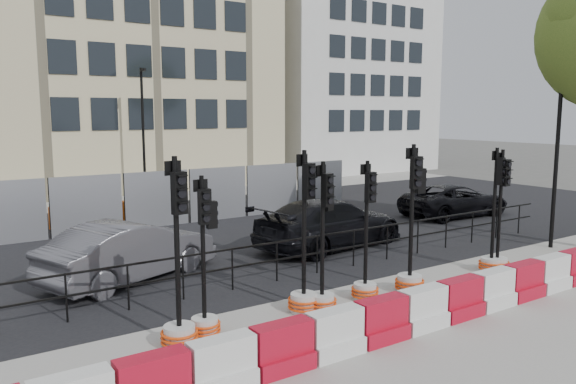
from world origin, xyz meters
TOP-DOWN VIEW (x-y plane):
  - ground at (0.00, 0.00)m, footprint 120.00×120.00m
  - sidewalk_near at (0.00, -3.00)m, footprint 40.00×6.00m
  - road at (0.00, 7.00)m, footprint 40.00×14.00m
  - sidewalk_far at (0.00, 16.00)m, footprint 40.00×4.00m
  - building_cream at (2.00, 21.99)m, footprint 15.00×10.06m
  - building_white at (17.00, 21.99)m, footprint 12.00×9.06m
  - kerb_railing at (0.00, 1.20)m, footprint 18.00×0.04m
  - heras_fencing at (-0.01, 9.80)m, footprint 14.33×1.72m
  - lamp_post_far at (0.50, 14.98)m, footprint 0.12×0.56m
  - lamp_post_near at (7.50, -0.52)m, footprint 0.12×0.56m
  - barrier_row at (0.00, -2.80)m, footprint 16.75×0.50m
  - traffic_signal_a at (-4.64, -1.06)m, footprint 0.66×0.66m
  - traffic_signal_b at (-4.06, -0.85)m, footprint 0.58×0.58m
  - traffic_signal_c at (-1.86, -0.85)m, footprint 0.65×0.65m
  - traffic_signal_d at (-1.52, -1.02)m, footprint 0.61×0.61m
  - traffic_signal_e at (-0.30, -0.95)m, footprint 0.60×0.60m
  - traffic_signal_f at (0.88, -1.15)m, footprint 0.66×0.66m
  - traffic_signal_g at (3.78, -1.16)m, footprint 0.63×0.63m
  - traffic_signal_h at (3.93, -1.22)m, footprint 0.62×0.62m
  - car_b at (-4.05, 3.31)m, footprint 4.57×5.49m
  - car_c at (2.01, 3.24)m, footprint 3.61×5.74m
  - car_d at (9.26, 4.58)m, footprint 2.60×4.77m

SIDE VIEW (x-z plane):
  - ground at x=0.00m, z-range 0.00..0.00m
  - sidewalk_near at x=0.00m, z-range 0.00..0.02m
  - sidewalk_far at x=0.00m, z-range 0.00..0.02m
  - road at x=0.00m, z-range 0.00..0.03m
  - barrier_row at x=0.00m, z-range -0.03..0.77m
  - traffic_signal_e at x=-0.30m, z-range -0.89..2.14m
  - car_d at x=9.26m, z-range 0.00..1.26m
  - traffic_signal_h at x=3.93m, z-range -0.92..2.21m
  - traffic_signal_g at x=3.78m, z-range -0.93..2.24m
  - heras_fencing at x=-0.01m, z-range -0.32..1.68m
  - traffic_signal_c at x=-1.86m, z-range -0.97..2.34m
  - kerb_railing at x=0.00m, z-range 0.19..1.19m
  - traffic_signal_a at x=-4.64m, z-range -0.98..2.35m
  - traffic_signal_b at x=-4.06m, z-range -0.77..2.18m
  - car_b at x=-4.05m, z-range 0.00..1.46m
  - traffic_signal_d at x=-1.52m, z-range -0.81..2.28m
  - car_c at x=2.01m, z-range 0.00..1.49m
  - traffic_signal_f at x=0.88m, z-range -0.88..2.48m
  - lamp_post_far at x=0.50m, z-range 0.22..6.22m
  - lamp_post_near at x=7.50m, z-range 0.22..6.22m
  - building_white at x=17.00m, z-range 0.00..16.00m
  - building_cream at x=2.00m, z-range 0.00..18.00m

